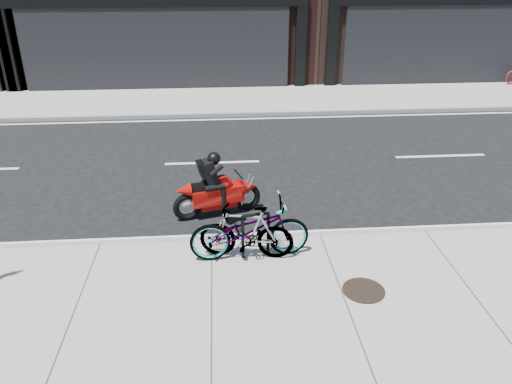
{
  "coord_description": "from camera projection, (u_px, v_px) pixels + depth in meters",
  "views": [
    {
      "loc": [
        0.2,
        -9.84,
        4.85
      ],
      "look_at": [
        0.83,
        -1.66,
        0.9
      ],
      "focal_mm": 35.0,
      "sensor_mm": 36.0,
      "label": 1
    }
  ],
  "objects": [
    {
      "name": "ground",
      "position": [
        212.0,
        197.0,
        10.93
      ],
      "size": [
        120.0,
        120.0,
        0.0
      ],
      "primitive_type": "plane",
      "color": "black",
      "rests_on": "ground"
    },
    {
      "name": "sidewalk_near",
      "position": [
        212.0,
        365.0,
        6.41
      ],
      "size": [
        60.0,
        6.0,
        0.13
      ],
      "primitive_type": "cube",
      "color": "gray",
      "rests_on": "ground"
    },
    {
      "name": "sidewalk_far",
      "position": [
        212.0,
        100.0,
        17.87
      ],
      "size": [
        60.0,
        3.5,
        0.13
      ],
      "primitive_type": "cube",
      "color": "gray",
      "rests_on": "ground"
    },
    {
      "name": "bike_rack",
      "position": [
        256.0,
        231.0,
        8.38
      ],
      "size": [
        0.49,
        0.13,
        0.83
      ],
      "rotation": [
        0.0,
        0.0,
        0.18
      ],
      "color": "black",
      "rests_on": "sidewalk_near"
    },
    {
      "name": "bicycle_front",
      "position": [
        250.0,
        229.0,
        8.35
      ],
      "size": [
        2.07,
        0.85,
        1.06
      ],
      "primitive_type": "imported",
      "rotation": [
        0.0,
        0.0,
        1.65
      ],
      "color": "gray",
      "rests_on": "sidewalk_near"
    },
    {
      "name": "bicycle_rear",
      "position": [
        246.0,
        232.0,
        8.37
      ],
      "size": [
        1.65,
        0.72,
        0.96
      ],
      "primitive_type": "imported",
      "rotation": [
        0.0,
        0.0,
        4.54
      ],
      "color": "gray",
      "rests_on": "sidewalk_near"
    },
    {
      "name": "motorcycle",
      "position": [
        221.0,
        189.0,
        10.01
      ],
      "size": [
        1.8,
        0.73,
        1.37
      ],
      "rotation": [
        0.0,
        0.0,
        0.27
      ],
      "color": "black",
      "rests_on": "ground"
    },
    {
      "name": "manhole_cover",
      "position": [
        364.0,
        290.0,
        7.7
      ],
      "size": [
        0.81,
        0.81,
        0.02
      ],
      "primitive_type": "cylinder",
      "rotation": [
        0.0,
        0.0,
        -0.27
      ],
      "color": "black",
      "rests_on": "sidewalk_near"
    }
  ]
}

